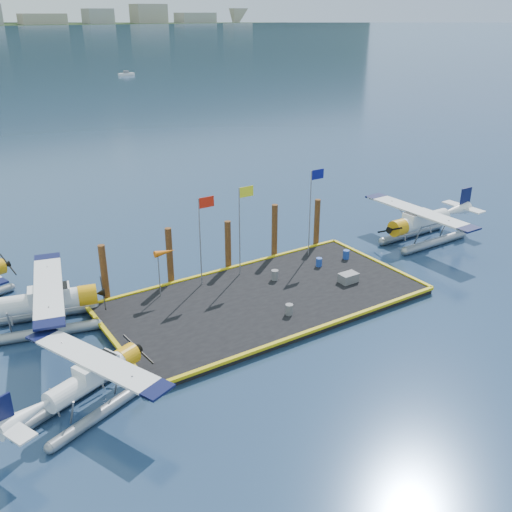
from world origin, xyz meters
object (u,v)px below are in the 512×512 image
Objects in this scene: drum_5 at (275,275)px; piling_4 at (317,224)px; windsock at (165,253)px; seaplane_d at (421,224)px; drum_3 at (289,309)px; seaplane_b at (43,304)px; drum_2 at (319,262)px; crate at (348,278)px; seaplane_a at (92,381)px; piling_2 at (228,247)px; piling_3 at (275,232)px; flagpole_red at (202,228)px; drum_4 at (346,254)px; flagpole_blue at (313,200)px; piling_1 at (170,258)px; flagpole_yellow at (242,218)px; piling_0 at (104,275)px.

piling_4 reaches higher than drum_5.
seaplane_d is at bearing -5.46° from windsock.
drum_3 is at bearing -52.60° from windsock.
piling_4 is at bearing 106.59° from seaplane_b.
drum_2 is 7.52m from drum_3.
seaplane_b is at bearing -177.20° from piling_4.
seaplane_b reaches higher than crate.
seaplane_a reaches higher than drum_3.
windsock is at bearing 127.40° from drum_3.
crate is (18.52, -5.64, -0.84)m from seaplane_b.
seaplane_d is 2.74× the size of piling_2.
piling_3 reaches higher than drum_3.
seaplane_b is 2.65× the size of piling_2.
drum_5 is 0.18× the size of piling_2.
flagpole_red reaches higher than drum_3.
drum_4 is at bearing 28.08° from drum_3.
piling_4 reaches higher than drum_4.
windsock is at bearing 171.58° from drum_4.
piling_3 is at bearing 0.00° from piling_2.
piling_1 is (-10.70, 1.60, -2.59)m from flagpole_blue.
drum_4 is 0.21× the size of windsock.
drum_3 is 0.11× the size of flagpole_yellow.
flagpole_blue is (8.99, -0.00, 0.29)m from flagpole_red.
flagpole_red reaches higher than seaplane_b.
flagpole_blue is at bearing -0.00° from flagpole_red.
seaplane_a is 2.01× the size of piling_3.
seaplane_d is 8.56m from piling_4.
seaplane_b is 17.11m from piling_3.
flagpole_blue is 6.98m from piling_2.
flagpole_blue is 1.51× the size of piling_3.
piling_0 reaches higher than seaplane_d.
flagpole_red reaches higher than drum_2.
flagpole_red reaches higher than crate.
drum_5 is (-3.94, -0.12, 0.04)m from drum_2.
flagpole_red is 0.97× the size of flagpole_yellow.
drum_3 is 7.82m from flagpole_red.
flagpole_red is at bearing -166.75° from piling_3.
seaplane_b is 2.51× the size of piling_0.
drum_4 is at bearing 89.04° from seaplane_d.
drum_2 is 2.53m from drum_4.
piling_0 is at bearing 135.23° from seaplane_a.
flagpole_red is at bearing 166.62° from drum_2.
seaplane_d is at bearing -0.27° from drum_4.
drum_2 is (18.49, 6.08, -0.66)m from seaplane_a.
drum_5 is 4.14m from piling_2.
piling_1 reaches higher than piling_2.
piling_0 is 4.50m from piling_1.
drum_3 is at bearing -70.92° from flagpole_red.
flagpole_yellow is at bearing 159.49° from drum_2.
crate is at bearing -37.07° from drum_5.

